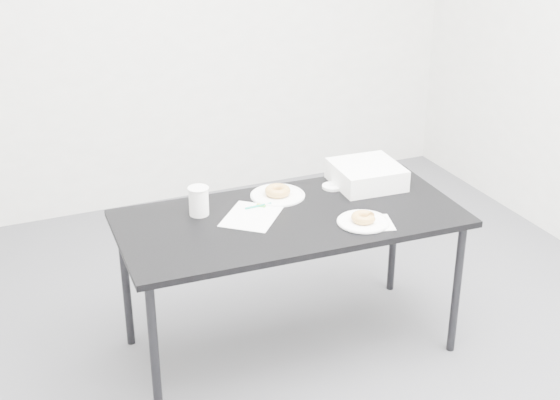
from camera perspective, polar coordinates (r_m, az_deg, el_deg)
name	(u,v)px	position (r m, az deg, el deg)	size (l,w,h in m)	color
floor	(288,366)	(3.62, 0.59, -12.04)	(4.00, 4.00, 0.00)	#49494E
table	(291,226)	(3.42, 0.77, -1.94)	(1.52, 0.76, 0.68)	black
scorecard	(251,216)	(3.39, -2.10, -1.20)	(0.21, 0.27, 0.00)	white
logo_patch	(262,205)	(3.49, -1.35, -0.36)	(0.04, 0.04, 0.00)	green
pen	(258,206)	(3.48, -1.60, -0.43)	(0.01, 0.01, 0.13)	#0D997C
napkin	(374,223)	(3.35, 6.87, -1.69)	(0.16, 0.16, 0.00)	white
plate_near	(363,222)	(3.35, 6.11, -1.59)	(0.23, 0.23, 0.01)	white
donut_near	(363,217)	(3.34, 6.13, -1.27)	(0.11, 0.11, 0.04)	#BC7E3B
plate_far	(278,195)	(3.59, -0.17, 0.34)	(0.25, 0.25, 0.01)	white
donut_far	(278,191)	(3.58, -0.17, 0.68)	(0.12, 0.12, 0.04)	#BC7E3B
coffee_cup	(199,201)	(3.40, -5.96, -0.07)	(0.09, 0.09, 0.13)	white
cup_lid	(332,187)	(3.68, 3.85, 0.99)	(0.10, 0.10, 0.01)	white
bakery_box	(366,175)	(3.71, 6.34, 1.86)	(0.30, 0.30, 0.10)	white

